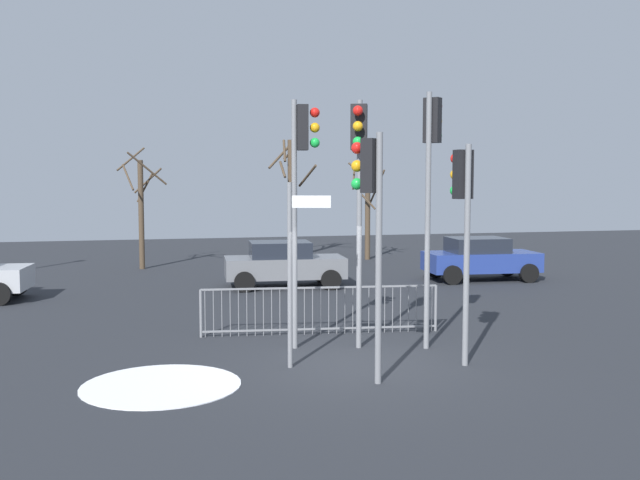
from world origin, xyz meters
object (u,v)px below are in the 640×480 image
object	(u,v)px
traffic_light_rear_right	(301,168)
car_blue_near	(480,258)
car_grey_mid	(284,263)
traffic_light_foreground_right	(463,204)
direction_sign_post	(293,265)
traffic_light_mid_right	(359,168)
bare_tree_left	(291,194)
traffic_light_foreground_left	(371,200)
bare_tree_centre	(141,207)
bare_tree_right	(367,209)
traffic_light_rear_left	(431,163)

from	to	relation	value
traffic_light_rear_right	car_blue_near	xyz separation A→B (m)	(8.08, 8.31, -2.91)
car_grey_mid	traffic_light_rear_right	bearing A→B (deg)	-94.44
traffic_light_foreground_right	direction_sign_post	distance (m)	3.33
traffic_light_mid_right	bare_tree_left	xyz separation A→B (m)	(2.14, 17.42, -0.83)
traffic_light_foreground_left	car_blue_near	size ratio (longest dim) A/B	1.08
traffic_light_mid_right	bare_tree_centre	size ratio (longest dim) A/B	1.06
bare_tree_right	traffic_light_rear_left	bearing A→B (deg)	-102.98
traffic_light_rear_right	bare_tree_right	xyz separation A→B (m)	(6.24, 15.39, -1.47)
traffic_light_mid_right	bare_tree_centre	distance (m)	15.38
direction_sign_post	bare_tree_centre	world-z (taller)	bare_tree_centre
traffic_light_foreground_left	car_grey_mid	world-z (taller)	traffic_light_foreground_left
direction_sign_post	bare_tree_left	bearing A→B (deg)	96.64
traffic_light_mid_right	bare_tree_left	size ratio (longest dim) A/B	0.96
traffic_light_rear_right	bare_tree_centre	xyz separation A→B (m)	(-3.23, 14.32, -1.29)
traffic_light_rear_left	car_grey_mid	xyz separation A→B (m)	(-1.35, 8.87, -3.01)
traffic_light_foreground_left	car_blue_near	world-z (taller)	traffic_light_foreground_left
traffic_light_foreground_right	traffic_light_rear_left	bearing A→B (deg)	83.78
traffic_light_foreground_right	traffic_light_rear_right	distance (m)	3.33
bare_tree_left	bare_tree_centre	bearing A→B (deg)	-157.18
car_blue_near	bare_tree_right	distance (m)	7.46
direction_sign_post	car_grey_mid	world-z (taller)	direction_sign_post
traffic_light_mid_right	car_grey_mid	xyz separation A→B (m)	(0.12, 8.71, -2.90)
car_grey_mid	bare_tree_centre	xyz separation A→B (m)	(-4.44, 5.99, 1.62)
traffic_light_mid_right	traffic_light_foreground_left	world-z (taller)	traffic_light_mid_right
traffic_light_mid_right	bare_tree_centre	bearing A→B (deg)	-51.69
car_blue_near	bare_tree_left	size ratio (longest dim) A/B	0.74
traffic_light_rear_right	bare_tree_left	xyz separation A→B (m)	(3.24, 17.04, -0.83)
traffic_light_rear_left	car_grey_mid	world-z (taller)	traffic_light_rear_left
bare_tree_left	bare_tree_centre	size ratio (longest dim) A/B	1.11
traffic_light_rear_right	traffic_light_mid_right	bearing A→B (deg)	78.37
car_grey_mid	bare_tree_right	bearing A→B (deg)	58.43
direction_sign_post	bare_tree_centre	distance (m)	16.04
traffic_light_rear_right	traffic_light_foreground_left	bearing A→B (deg)	20.07
traffic_light_rear_left	traffic_light_foreground_left	size ratio (longest dim) A/B	1.23
bare_tree_left	traffic_light_rear_left	bearing A→B (deg)	-92.16
bare_tree_centre	traffic_light_rear_left	bearing A→B (deg)	-68.69
traffic_light_rear_left	traffic_light_rear_right	xyz separation A→B (m)	(-2.57, 0.54, -0.10)
traffic_light_foreground_left	bare_tree_centre	world-z (taller)	bare_tree_centre
traffic_light_foreground_left	direction_sign_post	world-z (taller)	traffic_light_foreground_left
bare_tree_centre	traffic_light_rear_right	bearing A→B (deg)	-77.30
traffic_light_rear_right	direction_sign_post	xyz separation A→B (m)	(-0.47, -1.47, -1.78)
bare_tree_right	bare_tree_centre	bearing A→B (deg)	-173.54
car_blue_near	car_grey_mid	bearing A→B (deg)	-176.50
car_blue_near	traffic_light_mid_right	bearing A→B (deg)	-125.14
car_blue_near	bare_tree_right	xyz separation A→B (m)	(-1.84, 7.08, 1.44)
car_blue_near	traffic_light_foreground_left	bearing A→B (deg)	-120.48
traffic_light_rear_left	bare_tree_right	world-z (taller)	traffic_light_rear_left
traffic_light_mid_right	traffic_light_rear_left	bearing A→B (deg)	-164.29
traffic_light_foreground_right	traffic_light_mid_right	bearing A→B (deg)	126.06
traffic_light_rear_left	direction_sign_post	world-z (taller)	traffic_light_rear_left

